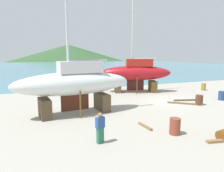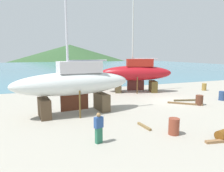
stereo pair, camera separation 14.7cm
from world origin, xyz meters
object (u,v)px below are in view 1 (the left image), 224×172
Objects in this scene: sailboat_small_center at (136,73)px; barrel_rust_mid at (199,100)px; sailboat_mid_port at (75,83)px; barrel_rust_near at (175,126)px; worker at (100,128)px; barrel_blue_faded at (203,87)px; barrel_by_slipway at (221,96)px.

barrel_rust_mid is (2.17, -7.78, -1.84)m from sailboat_small_center.
sailboat_mid_port reaches higher than barrel_rust_near.
worker is 1.79× the size of barrel_rust_mid.
barrel_rust_mid reaches higher than barrel_blue_faded.
barrel_by_slipway is (5.67, -7.12, -1.84)m from sailboat_small_center.
barrel_rust_mid is (-3.50, -0.67, -0.00)m from barrel_by_slipway.
barrel_by_slipway reaches higher than barrel_rust_mid.
sailboat_mid_port reaches higher than barrel_rust_mid.
worker reaches higher than barrel_by_slipway.
sailboat_small_center is 8.29m from barrel_rust_mid.
barrel_by_slipway is 3.56m from barrel_rust_mid.
barrel_rust_near is (-4.28, -12.49, -1.82)m from sailboat_small_center.
barrel_by_slipway is (14.23, -0.78, -1.87)m from sailboat_mid_port.
sailboat_small_center is at bearing 105.56° from barrel_rust_mid.
barrel_rust_near is (-12.71, -10.28, 0.02)m from barrel_blue_faded.
barrel_by_slipway is at bearing -119.33° from barrel_blue_faded.
worker is at bearing 173.74° from barrel_rust_near.
barrel_by_slipway is at bearing 148.11° from sailboat_small_center.
barrel_by_slipway is at bearing 90.15° from worker.
sailboat_small_center reaches higher than barrel_by_slipway.
barrel_blue_faded is (16.95, 9.81, -0.38)m from worker.
worker is at bearing 74.22° from sailboat_small_center.
barrel_rust_near is 1.05× the size of barrel_rust_mid.
sailboat_mid_port is at bearing 176.85° from barrel_by_slipway.
worker is at bearing -160.94° from barrel_by_slipway.
sailboat_small_center is 8.81× the size of worker.
barrel_rust_near is 1.05× the size of barrel_by_slipway.
sailboat_mid_port is at bearing 56.07° from sailboat_small_center.
barrel_by_slipway is at bearing 171.85° from sailboat_mid_port.
sailboat_mid_port reaches higher than barrel_blue_faded.
barrel_blue_faded is at bearing 41.69° from barrel_rust_mid.
barrel_by_slipway reaches higher than barrel_blue_faded.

